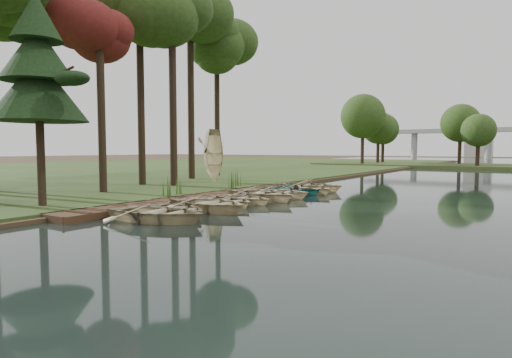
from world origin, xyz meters
The scene contains 26 objects.
ground centered at (0.00, 0.00, 0.00)m, with size 300.00×300.00×0.00m, color #3D2F1D.
boardwalk centered at (-1.60, 0.00, 0.15)m, with size 1.60×16.00×0.30m, color #3B2616.
peninsula centered at (8.00, 50.00, 0.23)m, with size 50.00×14.00×0.45m, color #36441E.
far_trees centered at (4.67, 50.00, 6.43)m, with size 45.60×5.60×8.80m.
building_b centered at (-5.00, 145.00, 6.00)m, with size 8.00×8.00×12.00m, color #A5A5A0.
rowboat_0 centered at (1.28, -5.75, 0.44)m, with size 2.69×3.77×0.78m, color #C7B890.
rowboat_1 centered at (0.83, -4.30, 0.37)m, with size 2.20×3.08×0.64m, color #C7B890.
rowboat_2 centered at (1.20, -2.83, 0.45)m, with size 2.75×3.85×0.80m, color #C7B890.
rowboat_3 centered at (0.74, -1.10, 0.37)m, with size 2.23×3.13×0.65m, color #C7B890.
rowboat_4 centered at (0.93, -0.04, 0.37)m, with size 2.21×3.09×0.64m, color #C7B890.
rowboat_5 centered at (0.98, 1.52, 0.47)m, with size 2.87×4.01×0.83m, color #C7B890.
rowboat_6 centered at (1.00, 2.75, 0.43)m, with size 2.62×3.66×0.76m, color #C7B890.
rowboat_7 centered at (0.88, 4.62, 0.40)m, with size 2.42×3.39×0.70m, color #2C7C78.
rowboat_8 centered at (1.27, 5.75, 0.43)m, with size 2.61×3.65×0.76m, color #C7B890.
rowboat_9 centered at (0.87, 7.00, 0.47)m, with size 2.87×4.03×0.83m, color #C7B890.
stored_rowboat centered at (-6.39, 6.77, 0.68)m, with size 2.63×3.68×0.76m, color #C7B890.
tree_2 centered at (-7.08, -1.76, 8.63)m, with size 3.55×3.55×9.99m.
tree_3 centered at (-9.15, 2.78, 11.11)m, with size 4.46×4.46×12.87m.
tree_4 centered at (-6.99, 3.48, 11.22)m, with size 4.45×4.45×12.98m.
tree_5 centered at (-10.27, 8.76, 13.20)m, with size 4.80×4.80×15.17m.
tree_6 centered at (-11.25, 13.19, 10.91)m, with size 4.79×4.79×12.77m.
pine_tree centered at (-4.45, -6.66, 5.76)m, with size 3.80×3.80×8.52m.
reeds_0 centered at (-2.60, -1.37, 0.75)m, with size 0.60×0.60×0.90m, color #3F661E.
reeds_1 centered at (-2.96, -0.26, 0.74)m, with size 0.60×0.60×0.88m, color #3F661E.
reeds_2 centered at (-2.60, 3.92, 0.80)m, with size 0.60×0.60×1.01m, color #3F661E.
reeds_3 centered at (-3.44, 5.55, 0.82)m, with size 0.60×0.60×1.03m, color #3F661E.
Camera 1 is at (12.50, -16.27, 2.60)m, focal length 30.00 mm.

